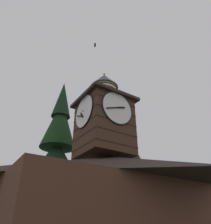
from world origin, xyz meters
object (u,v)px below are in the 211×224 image
object	(u,v)px
building_main	(109,203)
flying_bird_high	(95,45)
pine_tree_aside	(132,185)
moon	(64,188)
clock_tower	(104,119)
pine_tree_behind	(55,168)

from	to	relation	value
building_main	flying_bird_high	world-z (taller)	flying_bird_high
pine_tree_aside	building_main	bearing A→B (deg)	38.00
building_main	pine_tree_aside	distance (m)	8.23
moon	flying_bird_high	size ratio (longest dim) A/B	2.60
clock_tower	moon	size ratio (longest dim) A/B	5.32
pine_tree_behind	moon	size ratio (longest dim) A/B	10.90
clock_tower	moon	bearing A→B (deg)	-109.18
pine_tree_behind	moon	xyz separation A→B (m)	(-16.10, -35.64, 4.35)
building_main	moon	size ratio (longest dim) A/B	10.05
pine_tree_aside	moon	xyz separation A→B (m)	(-8.10, -37.25, 5.37)
clock_tower	flying_bird_high	distance (m)	9.59
clock_tower	pine_tree_behind	xyz separation A→B (m)	(1.60, -6.05, -3.12)
building_main	flying_bird_high	size ratio (longest dim) A/B	26.09
building_main	pine_tree_aside	xyz separation A→B (m)	(-6.19, -4.83, 2.46)
clock_tower	pine_tree_aside	xyz separation A→B (m)	(-6.40, -4.44, -4.14)
pine_tree_aside	pine_tree_behind	bearing A→B (deg)	-11.39
building_main	pine_tree_aside	world-z (taller)	pine_tree_aside
pine_tree_behind	moon	bearing A→B (deg)	-114.32
building_main	moon	xyz separation A→B (m)	(-14.29, -42.09, 7.83)
pine_tree_behind	moon	distance (m)	39.35
building_main	moon	bearing A→B (deg)	-108.76
moon	pine_tree_aside	bearing A→B (deg)	77.73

